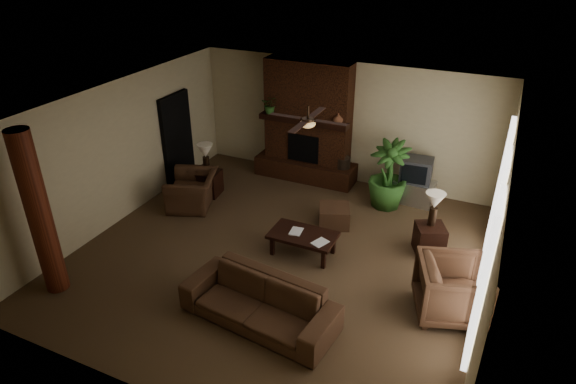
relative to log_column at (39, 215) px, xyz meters
The scene contains 23 objects.
room_shell 3.80m from the log_column, 39.13° to the left, with size 7.00×7.00×7.00m.
fireplace 6.02m from the log_column, 69.07° to the left, with size 2.40×0.70×2.80m.
windows 6.91m from the log_column, 22.11° to the left, with size 0.08×3.65×2.35m.
log_column is the anchor object (origin of this frame).
doorway 4.24m from the log_column, 96.65° to the left, with size 0.10×1.00×2.10m, color black.
ceiling_fan 4.45m from the log_column, 38.87° to the left, with size 1.35×1.35×0.37m.
sofa 3.63m from the log_column, 11.45° to the left, with size 2.39×0.70×0.93m, color #4A301F.
armchair_left 3.45m from the log_column, 81.77° to the left, with size 1.10×0.72×0.96m, color #4A301F.
armchair_right 6.43m from the log_column, 18.78° to the left, with size 1.00×0.93×1.03m, color #4A301F.
coffee_table 4.35m from the log_column, 37.77° to the left, with size 1.20×0.70×0.43m.
ottoman 5.32m from the log_column, 47.35° to the left, with size 0.60×0.60×0.40m, color #4A301F.
tv_stand 7.31m from the log_column, 48.66° to the left, with size 0.85×0.50×0.50m, color #BDBDBF.
tv 7.26m from the log_column, 48.81° to the left, with size 0.68×0.57×0.52m.
floor_vase 6.42m from the log_column, 60.96° to the left, with size 0.34×0.34×0.77m.
floor_plant 6.64m from the log_column, 49.55° to the left, with size 0.83×1.48×0.83m, color #326127.
side_table_left 4.07m from the log_column, 82.73° to the left, with size 0.50×0.50×0.55m, color black.
lamp_left 3.94m from the log_column, 83.15° to the left, with size 0.39×0.39×0.65m.
side_table_right 6.62m from the log_column, 33.66° to the left, with size 0.50×0.50×0.55m, color black.
lamp_right 6.56m from the log_column, 34.14° to the left, with size 0.38×0.38×0.65m.
mantel_plant 5.54m from the log_column, 76.06° to the left, with size 0.38×0.42×0.33m, color #326127.
mantel_vase 6.17m from the log_column, 61.24° to the left, with size 0.22×0.23×0.22m, color brown.
book_a 4.12m from the log_column, 39.73° to the left, with size 0.22×0.03×0.29m, color #999999.
book_b 4.48m from the log_column, 34.27° to the left, with size 0.21×0.02×0.29m, color #999999.
Camera 1 is at (3.28, -6.78, 5.28)m, focal length 30.82 mm.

